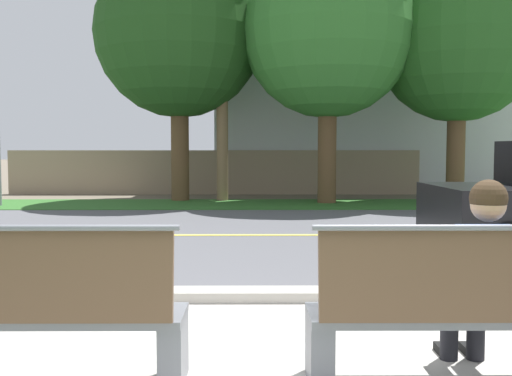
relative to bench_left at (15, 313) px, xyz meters
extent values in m
plane|color=#665B4C|center=(1.37, 7.66, -0.46)|extent=(140.00, 140.00, 0.00)
cube|color=#ADA89E|center=(1.37, 2.01, -0.41)|extent=(44.00, 0.30, 0.11)
cube|color=#515156|center=(1.37, 6.16, -0.46)|extent=(52.00, 8.00, 0.01)
cube|color=#E0CC4C|center=(1.37, 6.16, -0.45)|extent=(48.00, 0.14, 0.01)
cube|color=#2D6026|center=(1.37, 11.59, -0.46)|extent=(48.00, 2.80, 0.02)
cube|color=slate|center=(0.93, 0.07, -0.24)|extent=(0.14, 0.40, 0.45)
cube|color=slate|center=(0.00, 0.07, -0.04)|extent=(2.00, 0.44, 0.05)
cube|color=brown|center=(0.00, -0.13, 0.25)|extent=(1.92, 0.12, 0.52)
cylinder|color=slate|center=(0.00, -0.14, 0.53)|extent=(2.00, 0.04, 0.04)
cube|color=slate|center=(1.82, 0.07, -0.24)|extent=(0.14, 0.40, 0.45)
cube|color=slate|center=(2.74, 0.07, -0.04)|extent=(2.00, 0.44, 0.05)
cube|color=brown|center=(2.74, -0.13, 0.25)|extent=(1.92, 0.12, 0.52)
cylinder|color=slate|center=(2.74, -0.14, 0.53)|extent=(2.00, 0.04, 0.04)
cylinder|color=black|center=(2.74, 0.26, 0.05)|extent=(0.15, 0.42, 0.15)
cylinder|color=black|center=(2.92, 0.26, 0.05)|extent=(0.15, 0.42, 0.15)
cylinder|color=black|center=(2.74, 0.45, -0.25)|extent=(0.12, 0.12, 0.43)
cube|color=black|center=(2.74, 0.53, -0.43)|extent=(0.09, 0.24, 0.07)
cylinder|color=black|center=(2.92, 0.45, -0.25)|extent=(0.12, 0.12, 0.43)
cube|color=black|center=(2.92, 0.53, -0.43)|extent=(0.09, 0.24, 0.07)
cube|color=#33599E|center=(2.83, 0.07, 0.25)|extent=(0.34, 0.20, 0.52)
cylinder|color=#33599E|center=(2.61, 0.09, 0.27)|extent=(0.09, 0.09, 0.46)
sphere|color=tan|center=(2.83, 0.08, 0.64)|extent=(0.21, 0.21, 0.21)
sphere|color=#382819|center=(2.83, 0.08, 0.68)|extent=(0.22, 0.22, 0.22)
cylinder|color=black|center=(4.24, 2.92, -0.14)|extent=(0.64, 0.18, 0.64)
cylinder|color=black|center=(4.24, 4.60, -0.14)|extent=(0.64, 0.18, 0.64)
cylinder|color=brown|center=(-0.62, 12.73, 0.98)|extent=(0.50, 0.50, 2.88)
sphere|color=#1E4719|center=(-0.62, 12.73, 4.15)|extent=(4.61, 4.61, 4.61)
cylinder|color=brown|center=(3.38, 11.96, 0.95)|extent=(0.49, 0.49, 2.82)
sphere|color=#2D6B28|center=(3.38, 11.96, 4.05)|extent=(4.51, 4.51, 4.51)
cylinder|color=brown|center=(6.86, 12.15, 0.88)|extent=(0.48, 0.48, 2.69)
sphere|color=#23561E|center=(6.86, 12.15, 3.85)|extent=(4.31, 4.31, 4.31)
cylinder|color=brown|center=(0.56, 12.70, 3.22)|extent=(0.32, 0.32, 7.37)
cube|color=gray|center=(0.18, 15.06, 0.24)|extent=(13.00, 0.36, 1.40)
cube|color=#B7BCC1|center=(5.51, 18.26, 2.78)|extent=(10.66, 6.40, 6.48)
cube|color=brown|center=(5.51, 18.26, 6.32)|extent=(11.51, 6.91, 0.60)
cube|color=#232833|center=(3.11, 15.03, 3.10)|extent=(1.10, 0.06, 1.30)
cube|color=#232833|center=(7.91, 15.03, 3.10)|extent=(1.10, 0.06, 1.30)
camera|label=1|loc=(1.41, -3.37, 0.97)|focal=40.59mm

